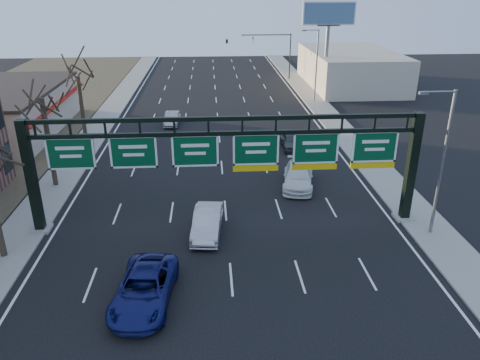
{
  "coord_description": "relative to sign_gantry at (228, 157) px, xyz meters",
  "views": [
    {
      "loc": [
        -0.91,
        -18.6,
        14.55
      ],
      "look_at": [
        0.85,
        7.76,
        3.2
      ],
      "focal_mm": 35.0,
      "sensor_mm": 36.0,
      "label": 1
    }
  ],
  "objects": [
    {
      "name": "sign_gantry",
      "position": [
        0.0,
        0.0,
        0.0
      ],
      "size": [
        24.6,
        1.2,
        7.2
      ],
      "color": "black",
      "rests_on": "ground"
    },
    {
      "name": "cream_strip",
      "position": [
        -21.64,
        21.0,
        -2.27
      ],
      "size": [
        10.9,
        18.4,
        4.7
      ],
      "color": "#B8AE99",
      "rests_on": "ground"
    },
    {
      "name": "tree_far",
      "position": [
        -12.96,
        17.0,
        2.86
      ],
      "size": [
        3.6,
        3.6,
        8.86
      ],
      "color": "#32261B",
      "rests_on": "sidewalk_left"
    },
    {
      "name": "sidewalk_left",
      "position": [
        -12.96,
        12.0,
        -4.57
      ],
      "size": [
        3.0,
        120.0,
        0.12
      ],
      "primitive_type": "cube",
      "color": "gray",
      "rests_on": "ground"
    },
    {
      "name": "traffic_signal_mast",
      "position": [
        5.53,
        47.0,
        0.87
      ],
      "size": [
        10.16,
        0.54,
        7.0
      ],
      "color": "black",
      "rests_on": "ground"
    },
    {
      "name": "streetlight_far",
      "position": [
        12.31,
        32.0,
        0.45
      ],
      "size": [
        2.15,
        0.22,
        9.0
      ],
      "color": "slate",
      "rests_on": "sidewalk_right"
    },
    {
      "name": "car_blue_suv",
      "position": [
        -4.45,
        -7.63,
        -3.84
      ],
      "size": [
        3.19,
        5.93,
        1.58
      ],
      "primitive_type": "imported",
      "rotation": [
        0.0,
        0.0,
        -0.1
      ],
      "color": "navy",
      "rests_on": "ground"
    },
    {
      "name": "car_silver_distant",
      "position": [
        -5.14,
        23.0,
        -3.95
      ],
      "size": [
        1.65,
        4.18,
        1.35
      ],
      "primitive_type": "imported",
      "rotation": [
        0.0,
        0.0,
        -0.05
      ],
      "color": "#9D9EA2",
      "rests_on": "ground"
    },
    {
      "name": "car_silver_sedan",
      "position": [
        -1.39,
        -1.09,
        -3.86
      ],
      "size": [
        2.09,
        4.84,
        1.55
      ],
      "primitive_type": "imported",
      "rotation": [
        0.0,
        0.0,
        -0.1
      ],
      "color": "#B3B3B8",
      "rests_on": "ground"
    },
    {
      "name": "car_white_wagon",
      "position": [
        5.52,
        5.77,
        -3.85
      ],
      "size": [
        3.2,
        5.71,
        1.56
      ],
      "primitive_type": "imported",
      "rotation": [
        0.0,
        0.0,
        -0.2
      ],
      "color": "white",
      "rests_on": "ground"
    },
    {
      "name": "ground",
      "position": [
        -0.16,
        -8.0,
        -4.63
      ],
      "size": [
        160.0,
        160.0,
        0.0
      ],
      "primitive_type": "plane",
      "color": "black",
      "rests_on": "ground"
    },
    {
      "name": "streetlight_near",
      "position": [
        12.31,
        -2.0,
        0.45
      ],
      "size": [
        2.15,
        0.22,
        9.0
      ],
      "color": "slate",
      "rests_on": "sidewalk_right"
    },
    {
      "name": "sidewalk_right",
      "position": [
        12.64,
        12.0,
        -4.57
      ],
      "size": [
        3.0,
        120.0,
        0.12
      ],
      "primitive_type": "cube",
      "color": "gray",
      "rests_on": "ground"
    },
    {
      "name": "building_right_distant",
      "position": [
        19.84,
        42.0,
        -2.13
      ],
      "size": [
        12.0,
        20.0,
        5.0
      ],
      "primitive_type": "cube",
      "color": "#B8AE99",
      "rests_on": "ground"
    },
    {
      "name": "car_grey_far",
      "position": [
        6.49,
        14.5,
        -3.88
      ],
      "size": [
        1.76,
        4.37,
        1.49
      ],
      "primitive_type": "imported",
      "rotation": [
        0.0,
        0.0,
        -0.0
      ],
      "color": "#3B3E40",
      "rests_on": "ground"
    },
    {
      "name": "billboard_right",
      "position": [
        14.84,
        36.98,
        4.43
      ],
      "size": [
        7.0,
        0.5,
        12.0
      ],
      "color": "slate",
      "rests_on": "ground"
    },
    {
      "name": "lane_markings",
      "position": [
        -0.16,
        12.0,
        -4.62
      ],
      "size": [
        21.6,
        120.0,
        0.01
      ],
      "primitive_type": "cube",
      "color": "white",
      "rests_on": "ground"
    },
    {
      "name": "tree_mid",
      "position": [
        -12.96,
        7.0,
        3.23
      ],
      "size": [
        3.6,
        3.6,
        9.24
      ],
      "color": "#32261B",
      "rests_on": "sidewalk_left"
    }
  ]
}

